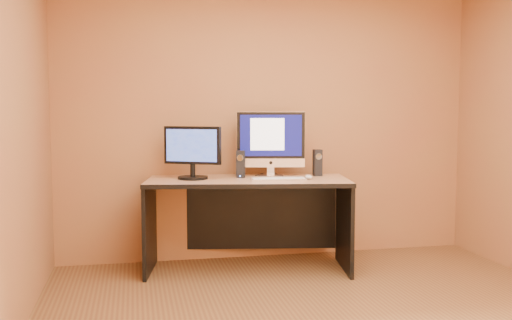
{
  "coord_description": "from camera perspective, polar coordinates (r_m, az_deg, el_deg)",
  "views": [
    {
      "loc": [
        -1.28,
        -3.31,
        1.41
      ],
      "look_at": [
        -0.26,
        1.45,
        0.98
      ],
      "focal_mm": 40.0,
      "sensor_mm": 36.0,
      "label": 1
    }
  ],
  "objects": [
    {
      "name": "mouse",
      "position": [
        5.0,
        5.28,
        -1.69
      ],
      "size": [
        0.09,
        0.12,
        0.04
      ],
      "primitive_type": "ellipsoid",
      "rotation": [
        0.0,
        0.0,
        -0.23
      ],
      "color": "silver",
      "rests_on": "desk"
    },
    {
      "name": "speaker_left",
      "position": [
        5.08,
        -1.55,
        -0.42
      ],
      "size": [
        0.09,
        0.1,
        0.24
      ],
      "primitive_type": null,
      "rotation": [
        0.0,
        0.0,
        -0.29
      ],
      "color": "black",
      "rests_on": "desk"
    },
    {
      "name": "speaker_right",
      "position": [
        5.25,
        6.17,
        -0.27
      ],
      "size": [
        0.08,
        0.08,
        0.24
      ],
      "primitive_type": null,
      "rotation": [
        0.0,
        0.0,
        -0.04
      ],
      "color": "black",
      "rests_on": "desk"
    },
    {
      "name": "imac",
      "position": [
        5.16,
        1.51,
        1.68
      ],
      "size": [
        0.66,
        0.35,
        0.6
      ],
      "primitive_type": null,
      "rotation": [
        0.0,
        0.0,
        -0.2
      ],
      "color": "silver",
      "rests_on": "desk"
    },
    {
      "name": "keyboard",
      "position": [
        4.92,
        2.26,
        -1.9
      ],
      "size": [
        0.48,
        0.15,
        0.02
      ],
      "primitive_type": "cube",
      "rotation": [
        0.0,
        0.0,
        -0.06
      ],
      "color": "silver",
      "rests_on": "desk"
    },
    {
      "name": "cable_a",
      "position": [
        5.3,
        2.19,
        -1.46
      ],
      "size": [
        0.01,
        0.24,
        0.01
      ],
      "primitive_type": "cylinder",
      "rotation": [
        1.57,
        0.0,
        -0.02
      ],
      "color": "black",
      "rests_on": "desk"
    },
    {
      "name": "walls",
      "position": [
        3.55,
        8.99,
        3.15
      ],
      "size": [
        4.0,
        4.0,
        2.6
      ],
      "primitive_type": null,
      "color": "olive",
      "rests_on": "ground"
    },
    {
      "name": "second_monitor",
      "position": [
        5.0,
        -6.36,
        0.72
      ],
      "size": [
        0.59,
        0.48,
        0.46
      ],
      "primitive_type": null,
      "rotation": [
        0.0,
        0.0,
        -0.49
      ],
      "color": "black",
      "rests_on": "desk"
    },
    {
      "name": "cable_b",
      "position": [
        5.3,
        0.34,
        -1.45
      ],
      "size": [
        0.11,
        0.17,
        0.01
      ],
      "primitive_type": "cylinder",
      "rotation": [
        1.57,
        0.0,
        -0.57
      ],
      "color": "black",
      "rests_on": "desk"
    },
    {
      "name": "desk",
      "position": [
        5.06,
        -0.82,
        -6.46
      ],
      "size": [
        1.86,
        1.06,
        0.81
      ],
      "primitive_type": null,
      "rotation": [
        0.0,
        0.0,
        -0.17
      ],
      "color": "tan",
      "rests_on": "ground"
    }
  ]
}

